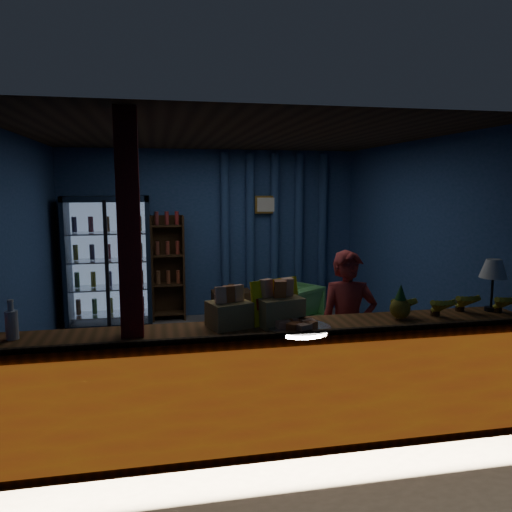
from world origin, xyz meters
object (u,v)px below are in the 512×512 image
Objects in this scene: green_chair at (295,305)px; pastry_tray at (300,327)px; table_lamp at (493,271)px; shopkeeper at (348,329)px.

green_chair is 1.34× the size of pastry_tray.
table_lamp reaches higher than pastry_tray.
shopkeeper is 2.23× the size of green_chair.
pastry_tray is 1.06× the size of table_lamp.
pastry_tray is at bearing -124.25° from shopkeeper.
table_lamp is (1.16, -0.43, 0.58)m from shopkeeper.
shopkeeper is at bearing 49.94° from green_chair.
table_lamp reaches higher than green_chair.
green_chair is 3.57m from pastry_tray.
shopkeeper is 0.97m from pastry_tray.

